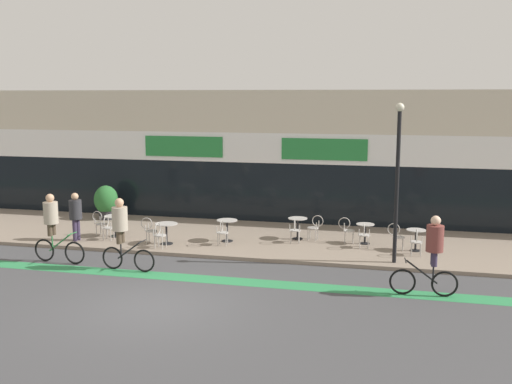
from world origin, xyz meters
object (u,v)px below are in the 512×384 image
(cafe_chair_0_near, at_px, (107,226))
(cafe_chair_5_side, at_px, (396,235))
(cafe_chair_4_near, at_px, (364,233))
(pedestrian_near_end, at_px, (76,212))
(bistro_table_3, at_px, (298,224))
(lamp_post, at_px, (397,171))
(planter_pot, at_px, (106,201))
(bistro_table_0, at_px, (115,221))
(cafe_chair_5_near, at_px, (416,240))
(bistro_table_4, at_px, (365,230))
(cafe_chair_1_side, at_px, (149,228))
(cyclist_1, at_px, (122,228))
(bistro_table_2, at_px, (227,226))
(cafe_chair_2_near, at_px, (222,231))
(bistro_table_5, at_px, (416,236))
(cyclist_0, at_px, (53,223))
(cyclist_2, at_px, (432,250))
(cafe_chair_4_side, at_px, (347,228))
(bistro_table_1, at_px, (166,229))
(cafe_chair_0_side, at_px, (100,222))
(cafe_chair_3_near, at_px, (295,229))
(cafe_chair_3_side, at_px, (315,226))
(cafe_chair_1_near, at_px, (159,233))

(cafe_chair_0_near, distance_m, cafe_chair_5_side, 10.01)
(cafe_chair_4_near, xyz_separation_m, pedestrian_near_end, (-9.96, -1.27, 0.50))
(pedestrian_near_end, bearing_deg, bistro_table_3, 24.23)
(cafe_chair_5_side, bearing_deg, lamp_post, -93.63)
(cafe_chair_5_side, distance_m, planter_pot, 11.99)
(bistro_table_0, bearing_deg, cafe_chair_5_near, -1.15)
(bistro_table_4, bearing_deg, cafe_chair_1_side, -167.36)
(cafe_chair_1_side, xyz_separation_m, cafe_chair_5_near, (8.98, 0.42, 0.00))
(cafe_chair_4_near, relative_size, cyclist_1, 0.41)
(bistro_table_2, height_order, cafe_chair_2_near, cafe_chair_2_near)
(bistro_table_2, relative_size, bistro_table_5, 1.06)
(bistro_table_4, bearing_deg, cafe_chair_4_near, -89.74)
(bistro_table_0, relative_size, cafe_chair_0_near, 0.87)
(bistro_table_3, xyz_separation_m, bistro_table_5, (4.07, -0.74, -0.03))
(cyclist_0, bearing_deg, cyclist_2, 1.67)
(cafe_chair_1_side, xyz_separation_m, cafe_chair_4_side, (6.67, 1.63, 0.00))
(cafe_chair_1_side, bearing_deg, bistro_table_1, -5.90)
(bistro_table_1, relative_size, cyclist_1, 0.36)
(bistro_table_1, height_order, bistro_table_4, bistro_table_1)
(cyclist_0, bearing_deg, cafe_chair_1_side, 55.13)
(cafe_chair_0_side, distance_m, pedestrian_near_end, 1.12)
(cafe_chair_0_side, relative_size, pedestrian_near_end, 0.53)
(cafe_chair_4_near, xyz_separation_m, cyclist_2, (1.96, -4.15, 0.61))
(cafe_chair_5_side, height_order, lamp_post, lamp_post)
(bistro_table_0, relative_size, cafe_chair_2_near, 0.87)
(cafe_chair_0_near, xyz_separation_m, cafe_chair_4_side, (8.27, 1.62, 0.00))
(planter_pot, bearing_deg, cafe_chair_5_side, -11.36)
(bistro_table_0, height_order, cafe_chair_0_side, cafe_chair_0_side)
(bistro_table_2, bearing_deg, cafe_chair_4_near, 1.69)
(cafe_chair_3_near, bearing_deg, bistro_table_0, 89.11)
(bistro_table_5, distance_m, lamp_post, 2.88)
(bistro_table_4, relative_size, cafe_chair_3_side, 0.78)
(cafe_chair_2_near, relative_size, cyclist_1, 0.41)
(cafe_chair_3_side, distance_m, cafe_chair_4_near, 1.92)
(bistro_table_0, relative_size, cafe_chair_4_side, 0.87)
(planter_pot, bearing_deg, bistro_table_2, -23.05)
(cafe_chair_4_near, bearing_deg, bistro_table_2, 89.57)
(bistro_table_3, bearing_deg, bistro_table_2, -158.70)
(bistro_table_0, bearing_deg, cyclist_2, -19.16)
(bistro_table_0, bearing_deg, cafe_chair_0_near, -89.51)
(cafe_chair_0_side, distance_m, cafe_chair_3_near, 7.17)
(bistro_table_1, xyz_separation_m, cafe_chair_1_near, (-0.01, -0.63, -0.01))
(bistro_table_0, relative_size, cafe_chair_3_side, 0.87)
(cafe_chair_3_near, bearing_deg, cafe_chair_0_near, 94.52)
(lamp_post, bearing_deg, planter_pot, 161.47)
(bistro_table_0, relative_size, cafe_chair_1_side, 0.87)
(cyclist_1, bearing_deg, cafe_chair_0_near, 128.67)
(pedestrian_near_end, bearing_deg, bistro_table_2, 21.32)
(cafe_chair_1_side, height_order, planter_pot, planter_pot)
(cafe_chair_5_near, bearing_deg, cafe_chair_2_near, 90.20)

